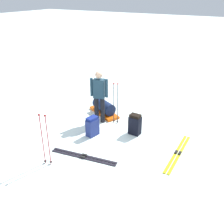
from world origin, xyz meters
The scene contains 9 objects.
ground_plane centered at (0.00, 0.00, 0.00)m, with size 80.00×80.00×0.00m, color white.
skier_standing centered at (0.72, -0.42, 0.95)m, with size 0.55×0.31×1.70m.
ski_pair_near centered at (-2.04, 0.04, 0.01)m, with size 0.22×1.94×0.05m.
ski_pair_far centered at (0.00, 1.43, 0.01)m, with size 1.82×0.47×0.05m.
backpack_large_dark centered at (0.43, 0.40, 0.29)m, with size 0.29×0.40×0.59m.
backpack_bright centered at (-0.60, -0.31, 0.31)m, with size 0.35×0.25×0.64m.
ski_poles_planted_near centered at (0.59, 2.10, 0.75)m, with size 0.21×0.11×1.36m.
ski_poles_planted_far centered at (0.24, -0.63, 0.75)m, with size 0.19×0.11×1.36m.
gear_sled centered at (0.92, -1.00, 0.22)m, with size 1.34×0.96×0.49m.
Camera 1 is at (-3.43, 5.75, 3.90)m, focal length 41.11 mm.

